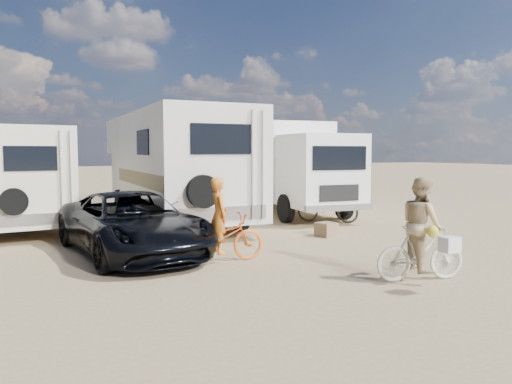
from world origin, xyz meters
name	(u,v)px	position (x,y,z in m)	size (l,w,h in m)	color
ground	(287,265)	(0.00, 0.00, 0.00)	(140.00, 140.00, 0.00)	tan
rv_main	(172,169)	(-0.43, 6.87, 1.70)	(2.74, 8.83, 3.40)	silver
rv_left	(22,179)	(-4.78, 7.49, 1.44)	(2.11, 6.34, 2.87)	beige
box_truck	(287,168)	(3.94, 7.24, 1.63)	(2.37, 7.33, 3.26)	white
dark_suv	(132,224)	(-2.58, 2.32, 0.68)	(2.25, 4.89, 1.36)	black
bike_man	(219,238)	(-1.11, 0.85, 0.49)	(0.65, 1.87, 0.98)	orange
bike_woman	(421,253)	(1.54, -1.99, 0.49)	(0.46, 1.62, 0.97)	beige
rider_man	(219,224)	(-1.11, 0.85, 0.77)	(0.56, 0.37, 1.54)	orange
rider_woman	(421,234)	(1.54, -1.99, 0.81)	(0.79, 0.62, 1.63)	tan
bike_parked	(328,207)	(3.97, 4.61, 0.50)	(0.67, 1.91, 1.00)	#252724
cooler	(140,231)	(-2.08, 4.01, 0.23)	(0.58, 0.43, 0.47)	navy
crate	(326,229)	(2.51, 2.46, 0.18)	(0.46, 0.46, 0.37)	#7F6549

